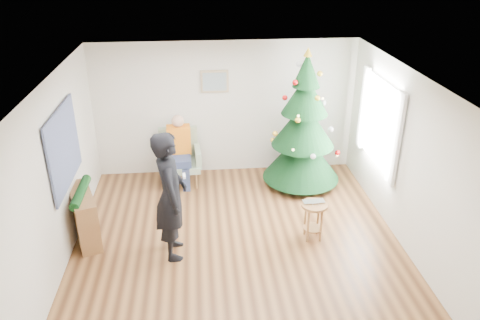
{
  "coord_description": "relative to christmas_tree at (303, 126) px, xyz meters",
  "views": [
    {
      "loc": [
        -0.52,
        -6.02,
        4.26
      ],
      "look_at": [
        0.1,
        0.6,
        1.1
      ],
      "focal_mm": 35.0,
      "sensor_mm": 36.0,
      "label": 1
    }
  ],
  "objects": [
    {
      "name": "wall_back",
      "position": [
        -1.37,
        0.73,
        0.13
      ],
      "size": [
        5.0,
        0.0,
        5.0
      ],
      "primitive_type": "plane",
      "rotation": [
        1.57,
        0.0,
        0.0
      ],
      "color": "silver",
      "rests_on": "floor"
    },
    {
      "name": "tapestry",
      "position": [
        -3.83,
        -1.47,
        0.38
      ],
      "size": [
        0.03,
        1.5,
        1.15
      ],
      "primitive_type": "cube",
      "color": "black",
      "rests_on": "wall_left"
    },
    {
      "name": "framed_picture",
      "position": [
        -1.57,
        0.69,
        0.68
      ],
      "size": [
        0.52,
        0.05,
        0.42
      ],
      "color": "tan",
      "rests_on": "wall_back"
    },
    {
      "name": "floor",
      "position": [
        -1.37,
        -1.77,
        -1.17
      ],
      "size": [
        5.0,
        5.0,
        0.0
      ],
      "primitive_type": "plane",
      "color": "brown",
      "rests_on": "ground"
    },
    {
      "name": "armchair",
      "position": [
        -2.28,
        0.29,
        -0.79
      ],
      "size": [
        0.83,
        0.76,
        1.02
      ],
      "rotation": [
        0.0,
        0.0,
        0.06
      ],
      "color": "gray",
      "rests_on": "floor"
    },
    {
      "name": "garland",
      "position": [
        -3.7,
        -1.48,
        -0.35
      ],
      "size": [
        0.14,
        0.9,
        0.14
      ],
      "primitive_type": "cylinder",
      "rotation": [
        1.57,
        0.0,
        0.0
      ],
      "color": "black",
      "rests_on": "console"
    },
    {
      "name": "wall_front",
      "position": [
        -1.37,
        -4.27,
        0.13
      ],
      "size": [
        5.0,
        0.0,
        5.0
      ],
      "primitive_type": "plane",
      "rotation": [
        -1.57,
        0.0,
        0.0
      ],
      "color": "silver",
      "rests_on": "floor"
    },
    {
      "name": "curtains",
      "position": [
        1.07,
        -0.77,
        0.33
      ],
      "size": [
        0.05,
        1.75,
        1.5
      ],
      "color": "white",
      "rests_on": "wall_right"
    },
    {
      "name": "seated_person",
      "position": [
        -2.28,
        0.24,
        -0.48
      ],
      "size": [
        0.45,
        0.64,
        1.33
      ],
      "rotation": [
        0.0,
        0.0,
        0.06
      ],
      "color": "navy",
      "rests_on": "armchair"
    },
    {
      "name": "christmas_tree",
      "position": [
        0.0,
        0.0,
        0.0
      ],
      "size": [
        1.44,
        1.44,
        2.6
      ],
      "rotation": [
        0.0,
        0.0,
        0.16
      ],
      "color": "#3F2816",
      "rests_on": "floor"
    },
    {
      "name": "ceiling",
      "position": [
        -1.37,
        -1.77,
        1.43
      ],
      "size": [
        5.0,
        5.0,
        0.0
      ],
      "primitive_type": "plane",
      "rotation": [
        3.14,
        0.0,
        0.0
      ],
      "color": "white",
      "rests_on": "wall_back"
    },
    {
      "name": "wall_left",
      "position": [
        -3.87,
        -1.77,
        0.13
      ],
      "size": [
        0.0,
        5.0,
        5.0
      ],
      "primitive_type": "plane",
      "rotation": [
        1.57,
        0.0,
        1.57
      ],
      "color": "silver",
      "rests_on": "floor"
    },
    {
      "name": "stool",
      "position": [
        -0.19,
        -1.8,
        -0.86
      ],
      "size": [
        0.41,
        0.41,
        0.61
      ],
      "rotation": [
        0.0,
        0.0,
        -0.3
      ],
      "color": "brown",
      "rests_on": "floor"
    },
    {
      "name": "game_controller",
      "position": [
        -2.13,
        -2.01,
        0.12
      ],
      "size": [
        0.05,
        0.13,
        0.04
      ],
      "primitive_type": "cube",
      "rotation": [
        0.0,
        0.0,
        0.08
      ],
      "color": "white",
      "rests_on": "standing_man"
    },
    {
      "name": "window_panel",
      "position": [
        1.1,
        -0.77,
        0.33
      ],
      "size": [
        0.04,
        1.3,
        1.4
      ],
      "primitive_type": "cube",
      "color": "white",
      "rests_on": "wall_right"
    },
    {
      "name": "console",
      "position": [
        -3.7,
        -1.48,
        -0.77
      ],
      "size": [
        0.62,
        1.04,
        0.8
      ],
      "primitive_type": "cube",
      "rotation": [
        0.0,
        0.0,
        0.35
      ],
      "color": "brown",
      "rests_on": "floor"
    },
    {
      "name": "standing_man",
      "position": [
        -2.33,
        -1.98,
        -0.2
      ],
      "size": [
        0.52,
        0.74,
        1.94
      ],
      "primitive_type": "imported",
      "rotation": [
        0.0,
        0.0,
        1.65
      ],
      "color": "black",
      "rests_on": "floor"
    },
    {
      "name": "laptop",
      "position": [
        -0.19,
        -1.8,
        -0.55
      ],
      "size": [
        0.35,
        0.23,
        0.03
      ],
      "primitive_type": "imported",
      "rotation": [
        0.0,
        0.0,
        0.05
      ],
      "color": "silver",
      "rests_on": "stool"
    },
    {
      "name": "wall_right",
      "position": [
        1.13,
        -1.77,
        0.13
      ],
      "size": [
        0.0,
        5.0,
        5.0
      ],
      "primitive_type": "plane",
      "rotation": [
        1.57,
        0.0,
        -1.57
      ],
      "color": "silver",
      "rests_on": "floor"
    }
  ]
}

